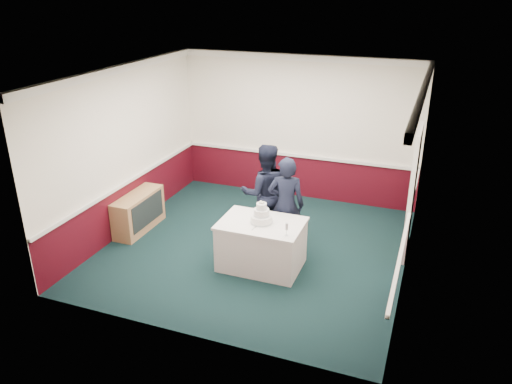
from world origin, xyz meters
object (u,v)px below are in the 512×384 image
(person_woman, at_px, (286,205))
(person_man, at_px, (265,193))
(cake_knife, at_px, (255,227))
(champagne_flute, at_px, (287,227))
(wedding_cake, at_px, (261,216))
(cake_table, at_px, (261,244))
(sideboard, at_px, (139,212))

(person_woman, bearing_deg, person_man, -44.52)
(cake_knife, height_order, champagne_flute, champagne_flute)
(person_woman, bearing_deg, wedding_cake, 59.29)
(wedding_cake, height_order, champagne_flute, wedding_cake)
(cake_table, xyz_separation_m, cake_knife, (-0.03, -0.20, 0.39))
(cake_table, relative_size, person_woman, 0.78)
(cake_knife, bearing_deg, champagne_flute, 0.14)
(person_man, bearing_deg, person_woman, 123.16)
(sideboard, relative_size, person_woman, 0.71)
(sideboard, height_order, cake_knife, cake_knife)
(cake_knife, bearing_deg, person_woman, 83.61)
(cake_table, height_order, person_man, person_man)
(wedding_cake, height_order, person_woman, person_woman)
(sideboard, xyz_separation_m, champagne_flute, (3.08, -0.72, 0.58))
(wedding_cake, relative_size, cake_knife, 1.65)
(sideboard, relative_size, cake_knife, 5.45)
(cake_knife, relative_size, person_man, 0.12)
(wedding_cake, xyz_separation_m, cake_knife, (-0.03, -0.20, -0.11))
(cake_knife, bearing_deg, sideboard, 174.59)
(cake_table, bearing_deg, wedding_cake, 90.00)
(sideboard, height_order, cake_table, cake_table)
(wedding_cake, xyz_separation_m, person_man, (-0.27, 0.93, -0.01))
(champagne_flute, xyz_separation_m, person_woman, (-0.30, 0.93, -0.08))
(cake_knife, xyz_separation_m, person_man, (-0.24, 1.13, 0.09))
(cake_knife, distance_m, champagne_flute, 0.55)
(cake_table, distance_m, cake_knife, 0.44)
(sideboard, distance_m, wedding_cake, 2.68)
(cake_table, xyz_separation_m, champagne_flute, (0.50, -0.28, 0.53))
(sideboard, xyz_separation_m, cake_knife, (2.55, -0.64, 0.44))
(cake_knife, relative_size, person_woman, 0.13)
(wedding_cake, bearing_deg, person_woman, 72.92)
(cake_knife, bearing_deg, person_man, 110.70)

